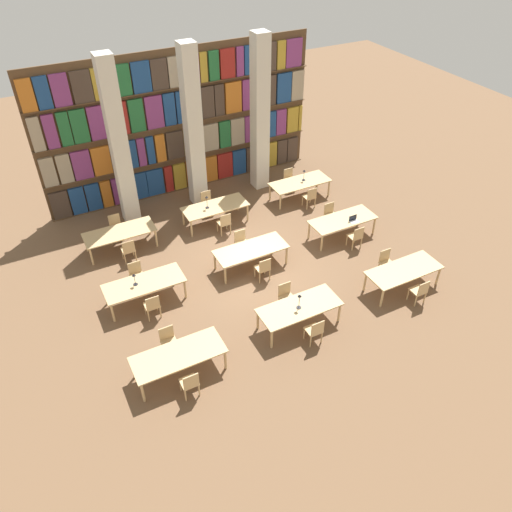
# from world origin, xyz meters

# --- Properties ---
(ground_plane) EXTENTS (40.00, 40.00, 0.00)m
(ground_plane) POSITION_xyz_m (0.00, 0.00, 0.00)
(ground_plane) COLOR brown
(bookshelf_bank) EXTENTS (10.78, 0.35, 5.50)m
(bookshelf_bank) POSITION_xyz_m (0.00, 5.86, 2.66)
(bookshelf_bank) COLOR brown
(bookshelf_bank) RESTS_ON ground_plane
(pillar_left) EXTENTS (0.57, 0.57, 6.00)m
(pillar_left) POSITION_xyz_m (-2.70, 4.59, 3.00)
(pillar_left) COLOR silver
(pillar_left) RESTS_ON ground_plane
(pillar_center) EXTENTS (0.57, 0.57, 6.00)m
(pillar_center) POSITION_xyz_m (0.00, 4.59, 3.00)
(pillar_center) COLOR silver
(pillar_center) RESTS_ON ground_plane
(pillar_right) EXTENTS (0.57, 0.57, 6.00)m
(pillar_right) POSITION_xyz_m (2.70, 4.59, 3.00)
(pillar_right) COLOR silver
(pillar_right) RESTS_ON ground_plane
(reading_table_0) EXTENTS (2.37, 0.98, 0.72)m
(reading_table_0) POSITION_xyz_m (-3.64, -3.04, 0.65)
(reading_table_0) COLOR tan
(reading_table_0) RESTS_ON ground_plane
(chair_0) EXTENTS (0.42, 0.40, 0.87)m
(chair_0) POSITION_xyz_m (-3.65, -3.81, 0.47)
(chair_0) COLOR tan
(chair_0) RESTS_ON ground_plane
(chair_1) EXTENTS (0.42, 0.40, 0.87)m
(chair_1) POSITION_xyz_m (-3.65, -2.26, 0.47)
(chair_1) COLOR tan
(chair_1) RESTS_ON ground_plane
(reading_table_1) EXTENTS (2.37, 0.98, 0.72)m
(reading_table_1) POSITION_xyz_m (-0.01, -2.97, 0.65)
(reading_table_1) COLOR tan
(reading_table_1) RESTS_ON ground_plane
(chair_2) EXTENTS (0.42, 0.40, 0.87)m
(chair_2) POSITION_xyz_m (0.02, -3.74, 0.47)
(chair_2) COLOR tan
(chair_2) RESTS_ON ground_plane
(chair_3) EXTENTS (0.42, 0.40, 0.87)m
(chair_3) POSITION_xyz_m (0.02, -2.19, 0.47)
(chair_3) COLOR tan
(chair_3) RESTS_ON ground_plane
(desk_lamp_0) EXTENTS (0.14, 0.14, 0.49)m
(desk_lamp_0) POSITION_xyz_m (-0.05, -3.00, 1.05)
(desk_lamp_0) COLOR #232328
(desk_lamp_0) RESTS_ON reading_table_1
(reading_table_2) EXTENTS (2.37, 0.98, 0.72)m
(reading_table_2) POSITION_xyz_m (3.68, -3.05, 0.65)
(reading_table_2) COLOR tan
(reading_table_2) RESTS_ON ground_plane
(chair_4) EXTENTS (0.42, 0.40, 0.87)m
(chair_4) POSITION_xyz_m (3.66, -3.83, 0.47)
(chair_4) COLOR tan
(chair_4) RESTS_ON ground_plane
(chair_5) EXTENTS (0.42, 0.40, 0.87)m
(chair_5) POSITION_xyz_m (3.66, -2.28, 0.47)
(chair_5) COLOR tan
(chair_5) RESTS_ON ground_plane
(reading_table_3) EXTENTS (2.37, 0.98, 0.72)m
(reading_table_3) POSITION_xyz_m (-3.58, 0.01, 0.65)
(reading_table_3) COLOR tan
(reading_table_3) RESTS_ON ground_plane
(chair_6) EXTENTS (0.42, 0.40, 0.87)m
(chair_6) POSITION_xyz_m (-3.61, -0.76, 0.47)
(chair_6) COLOR tan
(chair_6) RESTS_ON ground_plane
(chair_7) EXTENTS (0.42, 0.40, 0.87)m
(chair_7) POSITION_xyz_m (-3.61, 0.79, 0.47)
(chair_7) COLOR tan
(chair_7) RESTS_ON ground_plane
(desk_lamp_1) EXTENTS (0.14, 0.14, 0.41)m
(desk_lamp_1) POSITION_xyz_m (-3.82, 0.05, 0.99)
(desk_lamp_1) COLOR #232328
(desk_lamp_1) RESTS_ON reading_table_3
(reading_table_4) EXTENTS (2.37, 0.98, 0.72)m
(reading_table_4) POSITION_xyz_m (-0.02, 0.03, 0.65)
(reading_table_4) COLOR tan
(reading_table_4) RESTS_ON ground_plane
(chair_8) EXTENTS (0.42, 0.40, 0.87)m
(chair_8) POSITION_xyz_m (0.02, -0.74, 0.47)
(chair_8) COLOR tan
(chair_8) RESTS_ON ground_plane
(chair_9) EXTENTS (0.42, 0.40, 0.87)m
(chair_9) POSITION_xyz_m (0.02, 0.81, 0.47)
(chair_9) COLOR tan
(chair_9) RESTS_ON ground_plane
(reading_table_5) EXTENTS (2.37, 0.98, 0.72)m
(reading_table_5) POSITION_xyz_m (3.61, 0.07, 0.65)
(reading_table_5) COLOR tan
(reading_table_5) RESTS_ON ground_plane
(chair_10) EXTENTS (0.42, 0.40, 0.87)m
(chair_10) POSITION_xyz_m (3.64, -0.70, 0.47)
(chair_10) COLOR tan
(chair_10) RESTS_ON ground_plane
(chair_11) EXTENTS (0.42, 0.40, 0.87)m
(chair_11) POSITION_xyz_m (3.64, 0.85, 0.47)
(chair_11) COLOR tan
(chair_11) RESTS_ON ground_plane
(laptop) EXTENTS (0.32, 0.22, 0.21)m
(laptop) POSITION_xyz_m (3.86, -0.22, 0.76)
(laptop) COLOR silver
(laptop) RESTS_ON reading_table_5
(reading_table_6) EXTENTS (2.37, 0.98, 0.72)m
(reading_table_6) POSITION_xyz_m (-3.52, 2.92, 0.65)
(reading_table_6) COLOR tan
(reading_table_6) RESTS_ON ground_plane
(chair_12) EXTENTS (0.42, 0.40, 0.87)m
(chair_12) POSITION_xyz_m (-3.48, 2.15, 0.47)
(chair_12) COLOR tan
(chair_12) RESTS_ON ground_plane
(chair_13) EXTENTS (0.42, 0.40, 0.87)m
(chair_13) POSITION_xyz_m (-3.48, 3.69, 0.47)
(chair_13) COLOR tan
(chair_13) RESTS_ON ground_plane
(reading_table_7) EXTENTS (2.37, 0.98, 0.72)m
(reading_table_7) POSITION_xyz_m (-0.02, 2.90, 0.65)
(reading_table_7) COLOR tan
(reading_table_7) RESTS_ON ground_plane
(chair_14) EXTENTS (0.42, 0.40, 0.87)m
(chair_14) POSITION_xyz_m (-0.01, 2.12, 0.47)
(chair_14) COLOR tan
(chair_14) RESTS_ON ground_plane
(chair_15) EXTENTS (0.42, 0.40, 0.87)m
(chair_15) POSITION_xyz_m (-0.01, 3.67, 0.47)
(chair_15) COLOR tan
(chair_15) RESTS_ON ground_plane
(desk_lamp_2) EXTENTS (0.14, 0.14, 0.49)m
(desk_lamp_2) POSITION_xyz_m (-0.31, 2.92, 1.05)
(desk_lamp_2) COLOR #232328
(desk_lamp_2) RESTS_ON reading_table_7
(reading_table_8) EXTENTS (2.37, 0.98, 0.72)m
(reading_table_8) POSITION_xyz_m (3.64, 2.99, 0.65)
(reading_table_8) COLOR tan
(reading_table_8) RESTS_ON ground_plane
(chair_16) EXTENTS (0.42, 0.40, 0.87)m
(chair_16) POSITION_xyz_m (3.63, 2.21, 0.47)
(chair_16) COLOR tan
(chair_16) RESTS_ON ground_plane
(chair_17) EXTENTS (0.42, 0.40, 0.87)m
(chair_17) POSITION_xyz_m (3.63, 3.76, 0.47)
(chair_17) COLOR tan
(chair_17) RESTS_ON ground_plane
(desk_lamp_3) EXTENTS (0.14, 0.14, 0.46)m
(desk_lamp_3) POSITION_xyz_m (3.83, 3.03, 1.03)
(desk_lamp_3) COLOR #232328
(desk_lamp_3) RESTS_ON reading_table_8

